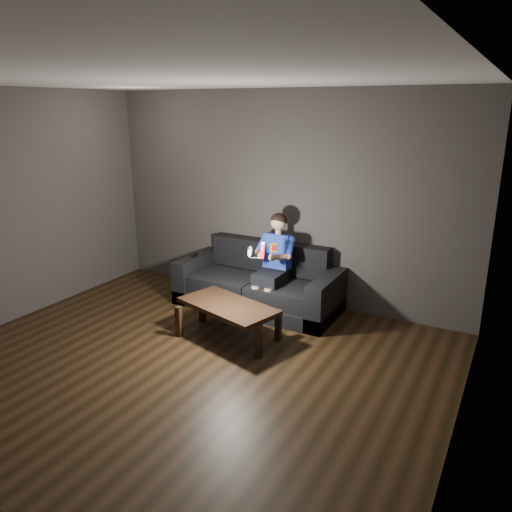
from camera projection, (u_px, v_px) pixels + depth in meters
The scene contains 10 objects.
floor at pixel (163, 382), 4.68m from camera, with size 5.00×5.00×0.00m, color black.
back_wall at pixel (281, 198), 6.39m from camera, with size 5.00×0.04×2.70m, color #403A38.
right_wall at pixel (465, 294), 3.14m from camera, with size 0.04×5.00×2.70m, color #403A38.
ceiling at pixel (144, 77), 3.90m from camera, with size 5.00×5.00×0.02m, color beige.
sofa at pixel (259, 287), 6.38m from camera, with size 2.07×0.89×0.80m.
child at pixel (274, 257), 6.10m from camera, with size 0.48×0.59×1.19m.
wii_remote_red at pixel (263, 250), 5.61m from camera, with size 0.05×0.07×0.19m.
nunchuk_white at pixel (250, 252), 5.71m from camera, with size 0.06×0.08×0.14m.
wii_remote_black at pixel (195, 255), 6.65m from camera, with size 0.06×0.14×0.03m.
coffee_table at pixel (228, 309), 5.47m from camera, with size 1.22×0.84×0.41m.
Camera 1 is at (2.76, -3.21, 2.49)m, focal length 35.00 mm.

